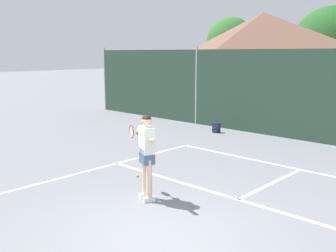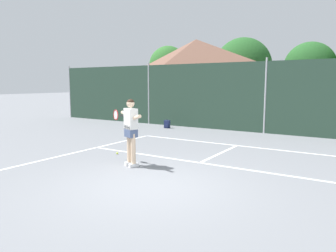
# 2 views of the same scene
# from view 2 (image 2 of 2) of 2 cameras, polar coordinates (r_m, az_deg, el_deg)

# --- Properties ---
(ground_plane) EXTENTS (120.00, 120.00, 0.00)m
(ground_plane) POSITION_cam_2_polar(r_m,az_deg,el_deg) (7.22, -3.28, -10.70)
(ground_plane) COLOR slate
(court_markings) EXTENTS (8.30, 11.10, 0.01)m
(court_markings) POSITION_cam_2_polar(r_m,az_deg,el_deg) (7.73, -0.45, -9.42)
(court_markings) COLOR white
(court_markings) RESTS_ON ground
(chainlink_fence) EXTENTS (26.09, 0.09, 3.41)m
(chainlink_fence) POSITION_cam_2_polar(r_m,az_deg,el_deg) (15.11, 17.03, 4.91)
(chainlink_fence) COLOR #284233
(chainlink_fence) RESTS_ON ground
(clubhouse_building) EXTENTS (6.82, 5.61, 5.05)m
(clubhouse_building) POSITION_cam_2_polar(r_m,az_deg,el_deg) (20.85, 4.97, 8.58)
(clubhouse_building) COLOR silver
(clubhouse_building) RESTS_ON ground
(tennis_player) EXTENTS (1.37, 0.55, 1.85)m
(tennis_player) POSITION_cam_2_polar(r_m,az_deg,el_deg) (8.71, -6.72, -0.05)
(tennis_player) COLOR silver
(tennis_player) RESTS_ON ground
(tennis_ball) EXTENTS (0.07, 0.07, 0.07)m
(tennis_ball) POSITION_cam_2_polar(r_m,az_deg,el_deg) (10.43, -9.08, -4.84)
(tennis_ball) COLOR #CCE033
(tennis_ball) RESTS_ON ground
(backpack_navy) EXTENTS (0.30, 0.27, 0.46)m
(backpack_navy) POSITION_cam_2_polar(r_m,az_deg,el_deg) (16.26, -0.19, 0.32)
(backpack_navy) COLOR navy
(backpack_navy) RESTS_ON ground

